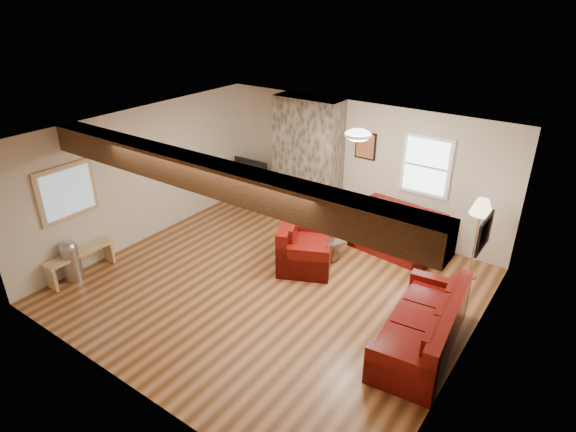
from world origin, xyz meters
name	(u,v)px	position (x,y,z in m)	size (l,w,h in m)	color
room	(272,217)	(0.00, 0.00, 1.25)	(8.00, 8.00, 8.00)	#5B3518
oak_beam	(210,176)	(0.00, -1.25, 2.31)	(6.00, 0.36, 0.38)	#331D0F
chimney_breast	(307,161)	(-1.00, 2.49, 1.22)	(1.40, 0.67, 2.50)	#353029
back_window	(426,166)	(1.35, 2.71, 1.55)	(0.90, 0.08, 1.10)	white
hatch_window	(67,192)	(-2.96, -1.50, 1.45)	(0.08, 1.00, 0.90)	tan
ceiling_dome	(358,137)	(0.90, 0.90, 2.44)	(0.40, 0.40, 0.18)	white
artwork_back	(365,146)	(0.15, 2.71, 1.70)	(0.42, 0.06, 0.52)	black
artwork_right	(484,233)	(2.96, 0.30, 1.75)	(0.06, 0.55, 0.42)	black
sofa_three	(422,323)	(2.48, -0.02, 0.39)	(2.01, 0.84, 0.78)	#430408
loveseat	(396,231)	(1.12, 2.23, 0.40)	(1.52, 0.87, 0.81)	#430408
armchair_red	(306,246)	(0.09, 0.82, 0.40)	(1.00, 0.88, 0.81)	#430408
coffee_table	(324,245)	(0.16, 1.29, 0.23)	(0.93, 0.93, 0.48)	#4C2B18
tv_cabinet	(254,190)	(-2.45, 2.53, 0.24)	(0.96, 0.38, 0.48)	black
television	(253,169)	(-2.45, 2.53, 0.73)	(0.87, 0.11, 0.50)	black
floor_lamp	(481,211)	(2.51, 2.14, 1.21)	(0.36, 0.36, 1.41)	tan
pine_bench	(81,263)	(-2.83, -1.59, 0.22)	(0.27, 1.17, 0.44)	tan
pedal_bin	(71,260)	(-2.82, -1.76, 0.36)	(0.29, 0.29, 0.73)	#A09FA4
coal_bucket	(301,226)	(-0.66, 1.78, 0.16)	(0.33, 0.33, 0.31)	gray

